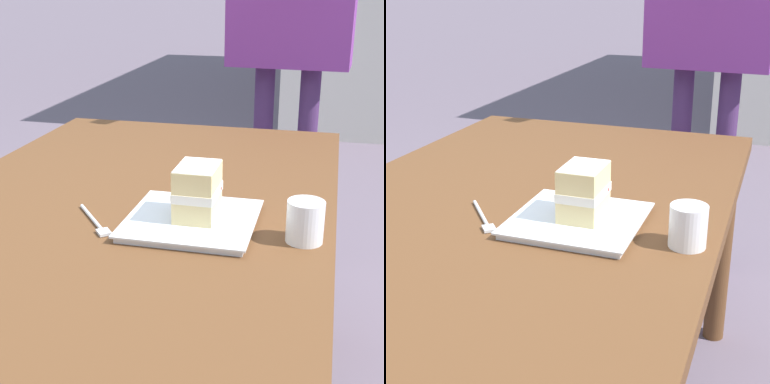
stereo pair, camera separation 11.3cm
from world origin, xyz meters
The scene contains 5 objects.
patio_table centered at (0.00, 0.00, 0.62)m, with size 1.55×0.91×0.70m.
dessert_plate centered at (0.05, 0.17, 0.71)m, with size 0.26×0.26×0.02m.
cake_slice centered at (0.04, 0.18, 0.77)m, with size 0.11×0.09×0.11m.
dessert_fork centered at (0.09, -0.02, 0.71)m, with size 0.14×0.12×0.01m.
coffee_cup centered at (0.08, 0.40, 0.75)m, with size 0.07×0.07×0.08m.
Camera 1 is at (1.11, 0.43, 1.18)m, focal length 54.65 mm.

